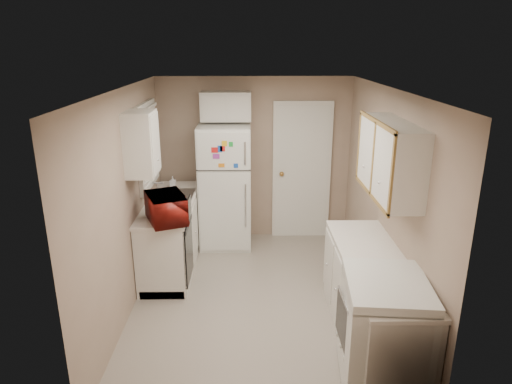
{
  "coord_description": "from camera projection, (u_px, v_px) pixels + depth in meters",
  "views": [
    {
      "loc": [
        -0.08,
        -4.65,
        2.83
      ],
      "look_at": [
        0.0,
        0.5,
        1.15
      ],
      "focal_mm": 32.0,
      "sensor_mm": 36.0,
      "label": 1
    }
  ],
  "objects": [
    {
      "name": "left_counter",
      "position": [
        172.0,
        233.0,
        6.0
      ],
      "size": [
        0.6,
        1.8,
        0.9
      ],
      "primitive_type": "cube",
      "color": "silver",
      "rests_on": "floor"
    },
    {
      "name": "wall_front",
      "position": [
        262.0,
        293.0,
        3.13
      ],
      "size": [
        2.8,
        2.8,
        0.0
      ],
      "primitive_type": "plane",
      "color": "tan",
      "rests_on": "floor"
    },
    {
      "name": "floor",
      "position": [
        257.0,
        299.0,
        5.3
      ],
      "size": [
        3.8,
        3.8,
        0.0
      ],
      "primitive_type": "plane",
      "color": "#B2A79B",
      "rests_on": "ground"
    },
    {
      "name": "interior_door",
      "position": [
        302.0,
        172.0,
        6.77
      ],
      "size": [
        0.86,
        0.06,
        2.08
      ],
      "primitive_type": "cube",
      "color": "silver",
      "rests_on": "floor"
    },
    {
      "name": "dishwasher",
      "position": [
        188.0,
        250.0,
        5.42
      ],
      "size": [
        0.03,
        0.58,
        0.72
      ],
      "primitive_type": "cube",
      "color": "black",
      "rests_on": "floor"
    },
    {
      "name": "wall_back",
      "position": [
        254.0,
        159.0,
        6.74
      ],
      "size": [
        2.8,
        2.8,
        0.0
      ],
      "primitive_type": "plane",
      "color": "tan",
      "rests_on": "floor"
    },
    {
      "name": "right_counter",
      "position": [
        371.0,
        301.0,
        4.42
      ],
      "size": [
        0.6,
        2.0,
        0.9
      ],
      "primitive_type": "cube",
      "color": "silver",
      "rests_on": "floor"
    },
    {
      "name": "refrigerator",
      "position": [
        225.0,
        186.0,
        6.54
      ],
      "size": [
        0.73,
        0.71,
        1.77
      ],
      "primitive_type": "cube",
      "rotation": [
        0.0,
        0.0,
        -0.0
      ],
      "color": "silver",
      "rests_on": "floor"
    },
    {
      "name": "cabinet_over_fridge",
      "position": [
        226.0,
        106.0,
        6.34
      ],
      "size": [
        0.7,
        0.3,
        0.4
      ],
      "primitive_type": "cube",
      "color": "silver",
      "rests_on": "wall_back"
    },
    {
      "name": "window_blinds",
      "position": [
        148.0,
        145.0,
        5.78
      ],
      "size": [
        0.1,
        0.98,
        1.08
      ],
      "primitive_type": "cube",
      "color": "silver",
      "rests_on": "wall_left"
    },
    {
      "name": "ceiling",
      "position": [
        257.0,
        89.0,
        4.56
      ],
      "size": [
        3.8,
        3.8,
        0.0
      ],
      "primitive_type": "plane",
      "color": "white",
      "rests_on": "floor"
    },
    {
      "name": "stove",
      "position": [
        383.0,
        332.0,
        3.88
      ],
      "size": [
        0.74,
        0.88,
        0.99
      ],
      "primitive_type": "cube",
      "rotation": [
        0.0,
        0.0,
        -0.1
      ],
      "color": "silver",
      "rests_on": "floor"
    },
    {
      "name": "sink",
      "position": [
        172.0,
        200.0,
        6.02
      ],
      "size": [
        0.54,
        0.74,
        0.16
      ],
      "primitive_type": "cube",
      "color": "gray",
      "rests_on": "left_counter"
    },
    {
      "name": "soap_bottle",
      "position": [
        173.0,
        181.0,
        6.37
      ],
      "size": [
        0.09,
        0.09,
        0.17
      ],
      "primitive_type": "imported",
      "rotation": [
        0.0,
        0.0,
        -0.12
      ],
      "color": "silver",
      "rests_on": "left_counter"
    },
    {
      "name": "upper_cabinet_right",
      "position": [
        390.0,
        159.0,
        4.29
      ],
      "size": [
        0.3,
        1.2,
        0.7
      ],
      "primitive_type": "cube",
      "color": "silver",
      "rests_on": "wall_right"
    },
    {
      "name": "microwave",
      "position": [
        167.0,
        209.0,
        5.16
      ],
      "size": [
        0.65,
        0.52,
        0.38
      ],
      "primitive_type": "imported",
      "rotation": [
        0.0,
        0.0,
        1.97
      ],
      "color": "maroon",
      "rests_on": "left_counter"
    },
    {
      "name": "upper_cabinet_left",
      "position": [
        141.0,
        144.0,
        4.94
      ],
      "size": [
        0.3,
        0.45,
        0.7
      ],
      "primitive_type": "cube",
      "color": "silver",
      "rests_on": "wall_left"
    },
    {
      "name": "wall_left",
      "position": [
        127.0,
        203.0,
        4.91
      ],
      "size": [
        3.8,
        3.8,
        0.0
      ],
      "primitive_type": "plane",
      "color": "tan",
      "rests_on": "floor"
    },
    {
      "name": "wall_right",
      "position": [
        385.0,
        201.0,
        4.95
      ],
      "size": [
        3.8,
        3.8,
        0.0
      ],
      "primitive_type": "plane",
      "color": "tan",
      "rests_on": "floor"
    }
  ]
}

